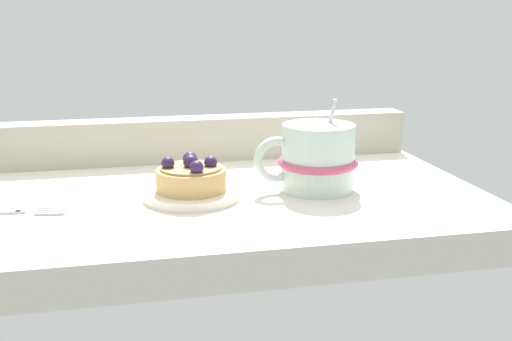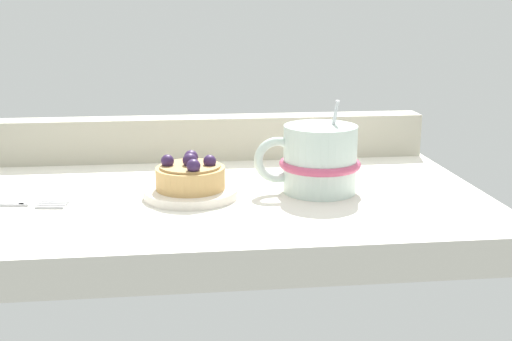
# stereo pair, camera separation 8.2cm
# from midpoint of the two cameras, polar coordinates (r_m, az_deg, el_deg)

# --- Properties ---
(ground_plane) EXTENTS (0.71, 0.43, 0.04)m
(ground_plane) POSITION_cam_midpoint_polar(r_m,az_deg,el_deg) (0.85, -1.37, -3.34)
(ground_plane) COLOR silver
(window_rail_back) EXTENTS (0.70, 0.05, 0.07)m
(window_rail_back) POSITION_cam_midpoint_polar(r_m,az_deg,el_deg) (1.01, -2.40, 2.90)
(window_rail_back) COLOR #B2AD99
(window_rail_back) RESTS_ON ground_plane
(dessert_plate) EXTENTS (0.12, 0.12, 0.01)m
(dessert_plate) POSITION_cam_midpoint_polar(r_m,az_deg,el_deg) (0.81, -2.96, -2.05)
(dessert_plate) COLOR silver
(dessert_plate) RESTS_ON ground_plane
(raspberry_tart) EXTENTS (0.09, 0.09, 0.05)m
(raspberry_tart) POSITION_cam_midpoint_polar(r_m,az_deg,el_deg) (0.81, -2.98, -0.47)
(raspberry_tart) COLOR tan
(raspberry_tart) RESTS_ON dessert_plate
(coffee_mug) EXTENTS (0.14, 0.11, 0.12)m
(coffee_mug) POSITION_cam_midpoint_polar(r_m,az_deg,el_deg) (0.84, 8.35, 0.94)
(coffee_mug) COLOR silver
(coffee_mug) RESTS_ON ground_plane
(dessert_fork) EXTENTS (0.15, 0.04, 0.01)m
(dessert_fork) POSITION_cam_midpoint_polar(r_m,az_deg,el_deg) (0.82, -18.73, -2.83)
(dessert_fork) COLOR #B7B7BC
(dessert_fork) RESTS_ON ground_plane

